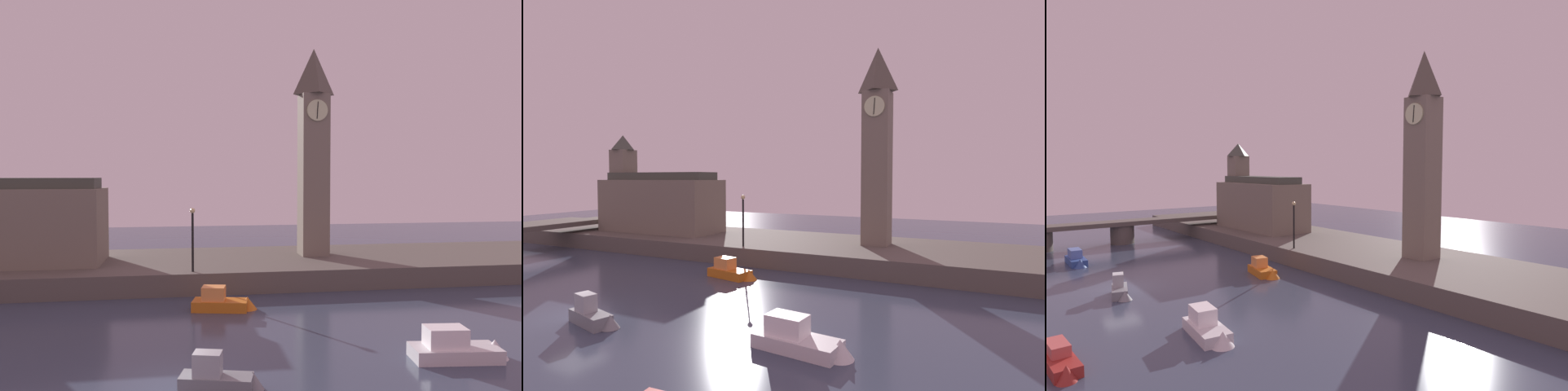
# 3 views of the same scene
# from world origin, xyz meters

# --- Properties ---
(ground_plane) EXTENTS (120.00, 120.00, 0.00)m
(ground_plane) POSITION_xyz_m (0.00, 0.00, 0.00)
(ground_plane) COLOR #384256
(far_embankment) EXTENTS (70.00, 12.00, 1.50)m
(far_embankment) POSITION_xyz_m (0.00, 20.00, 0.75)
(far_embankment) COLOR #5B544C
(far_embankment) RESTS_ON ground
(clock_tower) EXTENTS (2.43, 2.47, 16.81)m
(clock_tower) POSITION_xyz_m (11.15, 20.65, 10.21)
(clock_tower) COLOR slate
(clock_tower) RESTS_ON far_embankment
(parliament_hall) EXTENTS (13.25, 5.31, 10.59)m
(parliament_hall) POSITION_xyz_m (-12.50, 19.52, 4.77)
(parliament_hall) COLOR slate
(parliament_hall) RESTS_ON far_embankment
(bridge_span) EXTENTS (2.91, 28.95, 2.68)m
(bridge_span) POSITION_xyz_m (-20.24, 4.93, 1.88)
(bridge_span) COLOR #5B544C
(bridge_span) RESTS_ON ground
(streetlamp) EXTENTS (0.36, 0.36, 4.34)m
(streetlamp) POSITION_xyz_m (1.24, 14.89, 4.17)
(streetlamp) COLOR black
(streetlamp) RESTS_ON far_embankment
(boat_cruiser_grey) EXTENTS (3.32, 1.63, 1.52)m
(boat_cruiser_grey) POSITION_xyz_m (2.08, -0.64, 0.49)
(boat_cruiser_grey) COLOR gray
(boat_cruiser_grey) RESTS_ON ground
(boat_dinghy_red) EXTENTS (4.15, 1.36, 1.18)m
(boat_dinghy_red) POSITION_xyz_m (12.07, -5.81, 0.36)
(boat_dinghy_red) COLOR maroon
(boat_dinghy_red) RESTS_ON ground
(boat_patrol_orange) EXTENTS (4.12, 2.05, 1.51)m
(boat_patrol_orange) POSITION_xyz_m (3.12, 10.44, 0.47)
(boat_patrol_orange) COLOR orange
(boat_patrol_orange) RESTS_ON ground
(boat_ferry_white) EXTENTS (4.58, 1.88, 1.61)m
(boat_ferry_white) POSITION_xyz_m (12.73, 1.00, 0.48)
(boat_ferry_white) COLOR silver
(boat_ferry_white) RESTS_ON ground
(boat_tour_blue) EXTENTS (4.36, 1.41, 1.49)m
(boat_tour_blue) POSITION_xyz_m (-10.85, -1.02, 0.47)
(boat_tour_blue) COLOR #2D4C93
(boat_tour_blue) RESTS_ON ground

